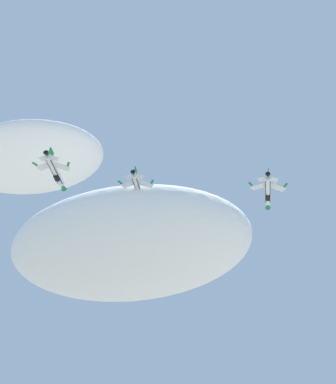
% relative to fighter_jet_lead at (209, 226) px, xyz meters
% --- Properties ---
extents(cloud_near_formation, '(78.31, 47.59, 31.19)m').
position_rel_fighter_jet_lead_xyz_m(cloud_near_formation, '(-26.18, 2.48, -1.96)').
color(cloud_near_formation, white).
extents(cloud_high_distant, '(84.63, 55.47, 21.49)m').
position_rel_fighter_jet_lead_xyz_m(cloud_high_distant, '(-105.49, 61.64, 98.41)').
color(cloud_high_distant, white).
extents(fighter_jet_lead, '(10.61, 15.97, 4.38)m').
position_rel_fighter_jet_lead_xyz_m(fighter_jet_lead, '(0.00, 0.00, 0.00)').
color(fighter_jet_lead, silver).
extents(fighter_jet_left_wing, '(10.61, 15.97, 4.38)m').
position_rel_fighter_jet_lead_xyz_m(fighter_jet_left_wing, '(-17.46, -18.73, 3.66)').
color(fighter_jet_left_wing, silver).
extents(fighter_jet_right_wing, '(10.54, 15.97, 4.39)m').
position_rel_fighter_jet_lead_xyz_m(fighter_jet_right_wing, '(19.22, -15.10, -0.98)').
color(fighter_jet_right_wing, silver).
extents(fighter_jet_left_outer, '(10.57, 15.97, 4.39)m').
position_rel_fighter_jet_lead_xyz_m(fighter_jet_left_outer, '(-35.93, -35.28, 0.40)').
color(fighter_jet_left_outer, silver).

